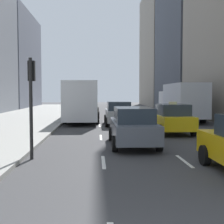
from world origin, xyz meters
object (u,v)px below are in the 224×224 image
object	(u,v)px
sedan_silver_behind	(118,113)
city_bus	(83,100)
sedan_black_near	(133,126)
taxi_lead	(172,118)
box_truck	(181,101)
traffic_light_pole	(31,92)

from	to	relation	value
sedan_silver_behind	city_bus	xyz separation A→B (m)	(-2.81, 4.15, 0.89)
sedan_black_near	sedan_silver_behind	distance (m)	9.17
taxi_lead	sedan_black_near	size ratio (longest dim) A/B	0.89
box_truck	traffic_light_pole	world-z (taller)	traffic_light_pole
city_bus	traffic_light_pole	world-z (taller)	traffic_light_pole
traffic_light_pole	city_bus	bearing A→B (deg)	85.91
sedan_silver_behind	traffic_light_pole	xyz separation A→B (m)	(-3.95, -11.78, 1.52)
taxi_lead	sedan_silver_behind	bearing A→B (deg)	119.49
taxi_lead	sedan_silver_behind	world-z (taller)	taxi_lead
sedan_silver_behind	city_bus	bearing A→B (deg)	124.14
sedan_black_near	box_truck	world-z (taller)	box_truck
taxi_lead	sedan_silver_behind	distance (m)	5.69
sedan_black_near	box_truck	distance (m)	13.55
sedan_silver_behind	city_bus	size ratio (longest dim) A/B	0.41
sedan_black_near	taxi_lead	bearing A→B (deg)	56.45
traffic_light_pole	box_truck	bearing A→B (deg)	57.37
taxi_lead	traffic_light_pole	distance (m)	9.73
taxi_lead	city_bus	distance (m)	10.73
box_truck	traffic_light_pole	bearing A→B (deg)	-122.63
sedan_silver_behind	box_truck	size ratio (longest dim) A/B	0.57
taxi_lead	box_truck	world-z (taller)	box_truck
sedan_silver_behind	box_truck	distance (m)	6.47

